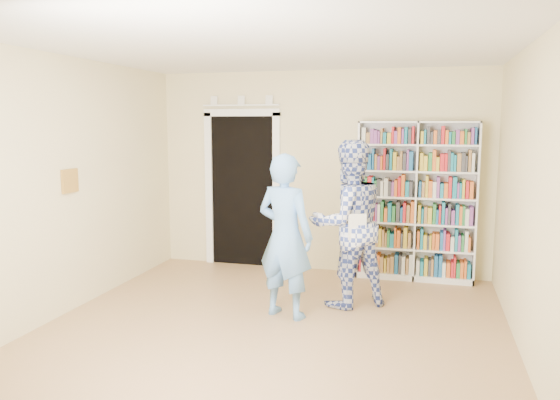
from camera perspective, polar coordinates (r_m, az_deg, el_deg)
floor at (r=5.33m, az=-1.32°, el=-14.04°), size 5.00×5.00×0.00m
ceiling at (r=4.99m, az=-1.42°, el=16.06°), size 5.00×5.00×0.00m
wall_back at (r=7.40m, az=4.18°, el=2.94°), size 4.50×0.00×4.50m
wall_left at (r=6.02m, az=-22.35°, el=1.20°), size 0.00×5.00×5.00m
wall_right at (r=4.85m, az=25.02°, el=-0.45°), size 0.00×5.00×5.00m
bookshelf at (r=7.15m, az=14.02°, el=-0.08°), size 1.48×0.28×2.03m
doorway at (r=7.68m, az=-3.94°, el=1.85°), size 1.10×0.08×2.43m
wall_art at (r=6.16m, az=-21.10°, el=1.88°), size 0.03×0.25×0.25m
man_blue at (r=5.62m, az=0.56°, el=-3.79°), size 0.71×0.57×1.70m
man_plaid at (r=6.00m, az=7.12°, el=-2.49°), size 1.13×1.08×1.83m
paper_sheet at (r=5.74m, az=8.08°, el=-2.80°), size 0.18×0.09×0.28m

